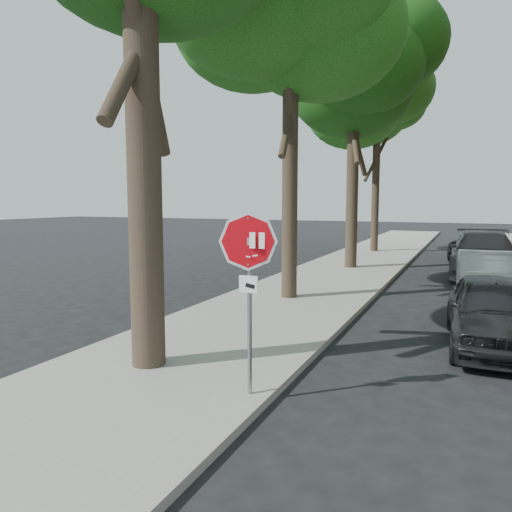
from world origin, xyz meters
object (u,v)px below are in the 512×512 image
(tree_mid_a, at_px, (292,26))
(car_b, at_px, (488,278))
(stop_sign, at_px, (249,268))
(car_c, at_px, (484,254))
(car_a, at_px, (494,312))
(tree_far, at_px, (377,118))
(car_d, at_px, (479,245))
(tree_mid_b, at_px, (355,71))

(tree_mid_a, xyz_separation_m, car_b, (5.22, 1.78, -6.89))
(stop_sign, xyz_separation_m, tree_mid_a, (-1.92, 7.14, 5.66))
(car_b, bearing_deg, stop_sign, -113.70)
(stop_sign, height_order, tree_mid_a, tree_mid_a)
(tree_mid_a, bearing_deg, car_c, 53.98)
(car_b, bearing_deg, car_a, -93.40)
(tree_far, xyz_separation_m, car_d, (5.22, -1.03, -6.50))
(tree_mid_a, height_order, tree_far, tree_mid_a)
(tree_mid_a, distance_m, car_b, 8.83)
(tree_mid_b, xyz_separation_m, car_a, (5.02, -9.80, -7.28))
(tree_far, bearing_deg, car_c, -52.00)
(car_c, bearing_deg, tree_far, 127.21)
(car_a, distance_m, car_b, 4.57)
(car_c, bearing_deg, tree_mid_a, -126.82)
(car_a, bearing_deg, tree_far, 104.13)
(tree_mid_a, relative_size, car_a, 2.35)
(car_a, xyz_separation_m, car_c, (0.00, 9.97, 0.14))
(tree_mid_a, distance_m, car_c, 11.16)
(car_c, bearing_deg, car_d, 90.21)
(tree_mid_a, distance_m, tree_far, 14.00)
(tree_mid_a, bearing_deg, tree_far, 90.40)
(tree_far, bearing_deg, car_a, -72.41)
(car_c, bearing_deg, tree_mid_b, -178.78)
(tree_far, relative_size, car_d, 1.82)
(tree_far, distance_m, car_b, 14.82)
(tree_far, xyz_separation_m, car_b, (5.32, -12.22, -6.50))
(car_b, bearing_deg, car_c, 86.60)
(car_b, bearing_deg, tree_far, 110.14)
(tree_mid_a, height_order, tree_mid_b, tree_mid_b)
(car_a, bearing_deg, car_d, 86.91)
(car_b, bearing_deg, tree_mid_a, -164.60)
(tree_mid_b, bearing_deg, car_b, -46.14)
(car_b, distance_m, car_c, 5.41)
(stop_sign, relative_size, tree_far, 0.28)
(stop_sign, bearing_deg, tree_mid_a, 105.07)
(tree_mid_a, height_order, car_b, tree_mid_a)
(car_a, bearing_deg, car_b, 86.54)
(car_b, height_order, car_c, car_c)
(car_c, relative_size, car_d, 1.15)
(tree_mid_b, xyz_separation_m, tree_far, (-0.30, 6.99, -0.78))
(tree_mid_a, bearing_deg, car_b, 18.80)
(car_b, relative_size, car_d, 0.85)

